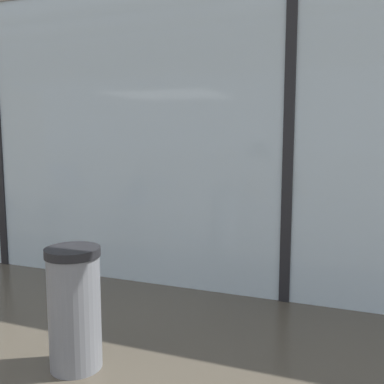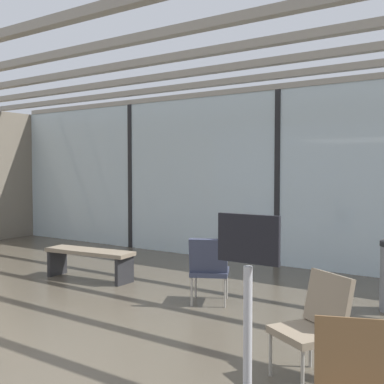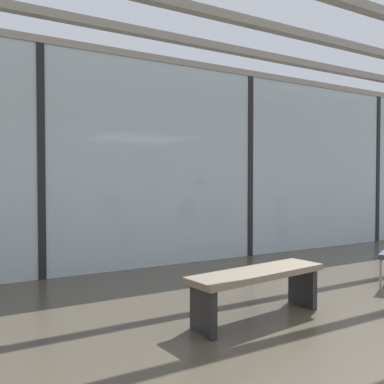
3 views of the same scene
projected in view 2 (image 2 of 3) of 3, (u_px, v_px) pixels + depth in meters
The scene contains 10 objects.
ground_plane at pixel (40, 362), 4.24m from camera, with size 60.00×60.00×0.00m, color #4C4438.
glass_curtain_wall at pixel (278, 178), 8.46m from camera, with size 14.00×0.08×3.15m, color silver.
window_mullion_0 at pixel (131, 176), 10.43m from camera, with size 0.10×0.12×3.15m, color black.
window_mullion_1 at pixel (278, 178), 8.46m from camera, with size 0.10×0.12×3.15m, color black.
ceiling_slats at pixel (167, 47), 5.66m from camera, with size 13.72×6.72×0.10m.
parked_airplane at pixel (310, 167), 14.23m from camera, with size 13.93×3.61×3.61m.
lounge_chair_3 at pixel (209, 266), 6.03m from camera, with size 0.66×0.68×0.87m.
lounge_chair_4 at pixel (316, 320), 3.86m from camera, with size 0.68×0.70×0.87m.
waiting_bench at pixel (89, 256), 7.40m from camera, with size 1.54×0.58×0.47m.
info_sign at pixel (248, 330), 3.10m from camera, with size 0.44×0.32×1.44m.
Camera 2 is at (3.48, -2.67, 1.73)m, focal length 44.12 mm.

